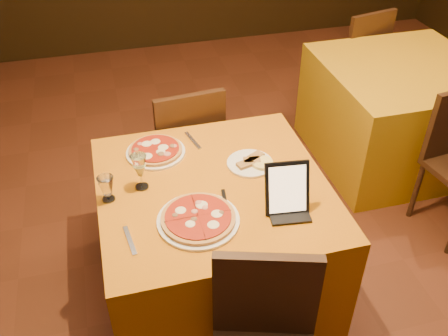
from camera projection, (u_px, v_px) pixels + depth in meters
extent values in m
cube|color=#5E2D19|center=(287.00, 285.00, 2.87)|extent=(6.00, 7.00, 0.01)
cube|color=#C06C0C|center=(214.00, 240.00, 2.63)|extent=(1.10, 1.10, 0.75)
cube|color=#B7810B|center=(396.00, 113.00, 3.65)|extent=(1.10, 1.10, 0.75)
cylinder|color=white|center=(198.00, 220.00, 2.20)|extent=(0.37, 0.37, 0.01)
cylinder|color=#AD4C23|center=(198.00, 218.00, 2.19)|extent=(0.33, 0.33, 0.02)
cylinder|color=white|center=(156.00, 152.00, 2.61)|extent=(0.31, 0.31, 0.01)
cylinder|color=#AD4C23|center=(155.00, 150.00, 2.60)|extent=(0.28, 0.28, 0.02)
cylinder|color=white|center=(250.00, 163.00, 2.53)|extent=(0.24, 0.24, 0.01)
cylinder|color=olive|center=(250.00, 161.00, 2.52)|extent=(0.15, 0.15, 0.02)
cube|color=black|center=(287.00, 188.00, 2.20)|extent=(0.21, 0.12, 0.24)
cube|color=#AFAFB6|center=(226.00, 209.00, 2.26)|extent=(0.05, 0.23, 0.01)
cube|color=silver|center=(130.00, 240.00, 2.11)|extent=(0.04, 0.18, 0.01)
cube|color=silver|center=(193.00, 140.00, 2.70)|extent=(0.06, 0.18, 0.01)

